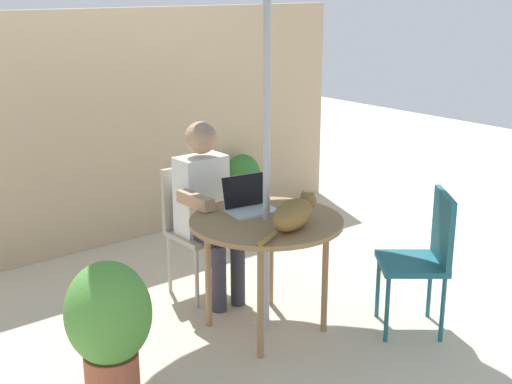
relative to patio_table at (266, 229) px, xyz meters
name	(u,v)px	position (x,y,z in m)	size (l,w,h in m)	color
ground_plane	(266,328)	(0.00, 0.00, -0.67)	(14.00, 14.00, 0.00)	beige
fence_back	(107,131)	(0.00, 2.03, 0.30)	(4.79, 0.08, 1.94)	tan
patio_table	(266,229)	(0.00, 0.00, 0.00)	(0.95, 0.95, 0.74)	#9E754C
chair_occupied	(195,219)	(0.00, 0.78, -0.14)	(0.40, 0.40, 0.91)	#B2A899
chair_empty	(426,250)	(0.77, -0.63, -0.14)	(0.56, 0.56, 0.91)	#1E606B
person_seated	(208,201)	(0.00, 0.62, 0.03)	(0.48, 0.48, 1.25)	white
laptop	(248,201)	(0.03, 0.21, 0.13)	(0.33, 0.29, 0.21)	silver
cat	(294,214)	(0.03, -0.22, 0.15)	(0.62, 0.34, 0.17)	olive
potted_plant_near_fence	(243,185)	(1.24, 1.81, -0.34)	(0.32, 0.32, 0.62)	#33383D
potted_plant_by_chair	(109,327)	(-1.20, -0.20, -0.20)	(0.44, 0.44, 0.82)	#9E5138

